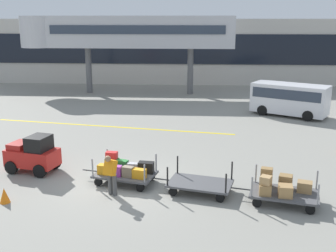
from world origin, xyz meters
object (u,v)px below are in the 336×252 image
(safety_cone_far, at_px, (4,195))
(baggage_cart_tail, at_px, (281,188))
(baggage_handler, at_px, (111,173))
(baggage_cart_lead, at_px, (125,170))
(baggage_tug, at_px, (33,154))
(shuttle_van, at_px, (290,97))
(baggage_cart_middle, at_px, (200,184))

(safety_cone_far, bearing_deg, baggage_cart_tail, 4.15)
(safety_cone_far, bearing_deg, baggage_handler, 13.66)
(baggage_cart_lead, height_order, baggage_handler, baggage_handler)
(baggage_tug, bearing_deg, shuttle_van, 41.04)
(shuttle_van, bearing_deg, baggage_cart_tail, -102.95)
(baggage_tug, height_order, baggage_cart_tail, baggage_tug)
(baggage_handler, xyz_separation_m, safety_cone_far, (-3.60, -0.87, -0.59))
(baggage_cart_lead, height_order, safety_cone_far, baggage_cart_lead)
(baggage_tug, xyz_separation_m, baggage_cart_tail, (9.78, -2.34, -0.22))
(baggage_tug, relative_size, baggage_cart_lead, 0.75)
(baggage_cart_lead, bearing_deg, baggage_tug, 166.77)
(baggage_cart_tail, distance_m, safety_cone_far, 9.66)
(baggage_tug, height_order, baggage_handler, baggage_tug)
(baggage_handler, relative_size, shuttle_van, 0.31)
(shuttle_van, bearing_deg, safety_cone_far, -131.78)
(safety_cone_far, bearing_deg, baggage_tug, 92.78)
(baggage_tug, relative_size, safety_cone_far, 4.18)
(baggage_tug, xyz_separation_m, baggage_handler, (3.75, -2.17, 0.11))
(baggage_tug, distance_m, baggage_cart_lead, 4.15)
(baggage_cart_middle, xyz_separation_m, baggage_cart_tail, (2.82, -0.65, 0.19))
(baggage_handler, xyz_separation_m, shuttle_van, (9.15, 13.40, 0.37))
(baggage_cart_lead, bearing_deg, shuttle_van, 53.94)
(baggage_cart_middle, relative_size, shuttle_van, 0.60)
(baggage_cart_middle, distance_m, shuttle_van, 14.25)
(shuttle_van, bearing_deg, baggage_tug, -138.96)
(baggage_cart_tail, xyz_separation_m, baggage_handler, (-6.03, 0.18, 0.33))
(baggage_handler, bearing_deg, baggage_cart_lead, 76.79)
(baggage_tug, relative_size, shuttle_van, 0.45)
(safety_cone_far, bearing_deg, shuttle_van, 48.22)
(baggage_handler, bearing_deg, baggage_cart_tail, -1.67)
(baggage_cart_lead, bearing_deg, baggage_cart_middle, -14.27)
(baggage_cart_lead, height_order, shuttle_van, shuttle_van)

